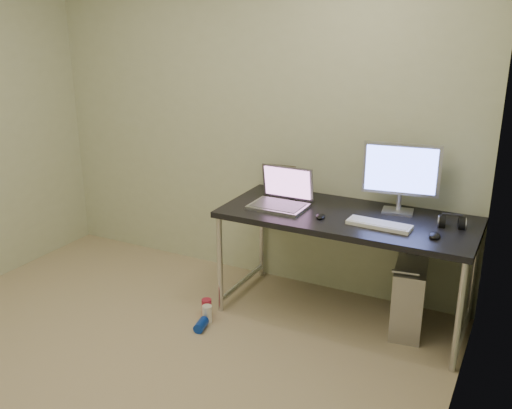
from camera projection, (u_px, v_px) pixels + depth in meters
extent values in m
plane|color=tan|center=(108.00, 388.00, 3.22)|extent=(3.50, 3.50, 0.00)
cube|color=beige|center=(250.00, 119.00, 4.30)|extent=(3.50, 0.02, 2.50)
cube|color=beige|center=(453.00, 235.00, 2.07)|extent=(0.02, 3.50, 2.50)
cube|color=black|center=(347.00, 218.00, 3.76)|extent=(1.67, 0.73, 0.04)
cylinder|color=silver|center=(220.00, 265.00, 3.95)|extent=(0.04, 0.04, 0.71)
cylinder|color=silver|center=(262.00, 234.00, 4.50)|extent=(0.04, 0.04, 0.71)
cylinder|color=silver|center=(459.00, 318.00, 3.27)|extent=(0.04, 0.04, 0.71)
cylinder|color=silver|center=(474.00, 274.00, 3.82)|extent=(0.04, 0.04, 0.71)
cylinder|color=silver|center=(242.00, 282.00, 4.31)|extent=(0.04, 0.65, 0.04)
cylinder|color=silver|center=(462.00, 333.00, 3.63)|extent=(0.04, 0.65, 0.04)
cube|color=#A9AAAE|center=(409.00, 297.00, 3.77)|extent=(0.26, 0.47, 0.47)
cylinder|color=silver|center=(406.00, 273.00, 3.53)|extent=(0.17, 0.05, 0.02)
cylinder|color=silver|center=(418.00, 251.00, 3.84)|extent=(0.17, 0.05, 0.02)
cylinder|color=black|center=(413.00, 257.00, 3.97)|extent=(0.01, 0.16, 0.69)
cylinder|color=black|center=(425.00, 263.00, 3.92)|extent=(0.02, 0.11, 0.71)
cylinder|color=#BB2141|center=(207.00, 308.00, 3.97)|extent=(0.08, 0.08, 0.13)
cylinder|color=white|center=(207.00, 314.00, 3.89)|extent=(0.07, 0.07, 0.12)
cylinder|color=#0E35B4|center=(201.00, 325.00, 3.81)|extent=(0.09, 0.13, 0.07)
cube|color=silver|center=(278.00, 206.00, 3.89)|extent=(0.38, 0.27, 0.02)
cube|color=slate|center=(278.00, 205.00, 3.89)|extent=(0.34, 0.22, 0.00)
cube|color=gray|center=(288.00, 183.00, 3.97)|extent=(0.38, 0.06, 0.24)
cube|color=#7A4A74|center=(287.00, 183.00, 3.97)|extent=(0.34, 0.04, 0.21)
cube|color=silver|center=(398.00, 211.00, 3.80)|extent=(0.22, 0.17, 0.01)
cylinder|color=silver|center=(399.00, 202.00, 3.80)|extent=(0.03, 0.03, 0.11)
cube|color=silver|center=(401.00, 169.00, 3.72)|extent=(0.50, 0.10, 0.34)
cube|color=#566AE9|center=(401.00, 170.00, 3.70)|extent=(0.45, 0.07, 0.30)
cube|color=white|center=(379.00, 225.00, 3.55)|extent=(0.40, 0.15, 0.02)
ellipsoid|color=black|center=(435.00, 235.00, 3.37)|extent=(0.07, 0.11, 0.04)
ellipsoid|color=black|center=(320.00, 215.00, 3.70)|extent=(0.08, 0.11, 0.03)
cylinder|color=black|center=(442.00, 221.00, 3.56)|extent=(0.06, 0.10, 0.10)
cylinder|color=black|center=(461.00, 224.00, 3.51)|extent=(0.06, 0.10, 0.10)
cube|color=black|center=(453.00, 215.00, 3.52)|extent=(0.13, 0.04, 0.01)
cube|color=black|center=(280.00, 178.00, 4.26)|extent=(0.24, 0.09, 0.19)
cylinder|color=silver|center=(306.00, 190.00, 4.15)|extent=(0.01, 0.01, 0.08)
cylinder|color=white|center=(306.00, 184.00, 4.13)|extent=(0.04, 0.03, 0.04)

